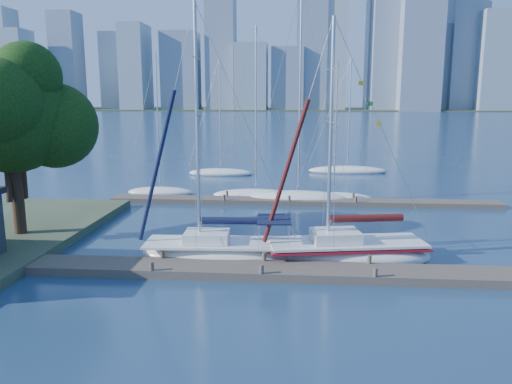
{
  "coord_description": "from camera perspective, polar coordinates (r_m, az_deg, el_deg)",
  "views": [
    {
      "loc": [
        1.45,
        -22.03,
        8.14
      ],
      "look_at": [
        -0.64,
        4.0,
        3.17
      ],
      "focal_mm": 35.0,
      "sensor_mm": 36.0,
      "label": 1
    }
  ],
  "objects": [
    {
      "name": "bg_boat_1",
      "position": [
        41.02,
        -0.02,
        -0.28
      ],
      "size": [
        7.39,
        3.93,
        13.95
      ],
      "rotation": [
        0.0,
        0.0,
        -0.27
      ],
      "color": "white",
      "rests_on": "ground"
    },
    {
      "name": "bg_boat_3",
      "position": [
        40.42,
        8.87,
        -0.63
      ],
      "size": [
        6.44,
        3.31,
        11.12
      ],
      "rotation": [
        0.0,
        0.0,
        -0.23
      ],
      "color": "white",
      "rests_on": "ground"
    },
    {
      "name": "ground",
      "position": [
        23.53,
        0.79,
        -9.45
      ],
      "size": [
        700.0,
        700.0,
        0.0
      ],
      "primitive_type": "plane",
      "color": "navy",
      "rests_on": "ground"
    },
    {
      "name": "bg_boat_0",
      "position": [
        43.19,
        -10.87,
        0.05
      ],
      "size": [
        5.91,
        3.28,
        11.97
      ],
      "rotation": [
        0.0,
        0.0,
        0.26
      ],
      "color": "white",
      "rests_on": "ground"
    },
    {
      "name": "sailboat_maroon",
      "position": [
        25.72,
        10.28,
        -5.62
      ],
      "size": [
        8.74,
        4.14,
        12.44
      ],
      "rotation": [
        0.0,
        0.0,
        0.17
      ],
      "color": "white",
      "rests_on": "ground"
    },
    {
      "name": "bg_boat_2",
      "position": [
        39.71,
        4.85,
        -0.61
      ],
      "size": [
        8.06,
        3.16,
        16.57
      ],
      "rotation": [
        0.0,
        0.0,
        0.08
      ],
      "color": "white",
      "rests_on": "ground"
    },
    {
      "name": "far_dock",
      "position": [
        38.86,
        5.31,
        -1.08
      ],
      "size": [
        30.0,
        1.8,
        0.36
      ],
      "primitive_type": "cube",
      "color": "#493E35",
      "rests_on": "ground"
    },
    {
      "name": "sailboat_navy",
      "position": [
        25.43,
        -4.39,
        -5.4
      ],
      "size": [
        8.02,
        2.95,
        13.1
      ],
      "rotation": [
        0.0,
        0.0,
        0.05
      ],
      "color": "white",
      "rests_on": "ground"
    },
    {
      "name": "tree",
      "position": [
        30.68,
        -26.24,
        8.22
      ],
      "size": [
        8.6,
        7.83,
        11.06
      ],
      "color": "#311E15",
      "rests_on": "ground"
    },
    {
      "name": "skyline",
      "position": [
        314.36,
        9.03,
        15.88
      ],
      "size": [
        503.52,
        51.31,
        120.28
      ],
      "color": "#8299A7",
      "rests_on": "ground"
    },
    {
      "name": "bg_boat_7",
      "position": [
        55.56,
        10.41,
        2.45
      ],
      "size": [
        8.78,
        3.76,
        12.65
      ],
      "rotation": [
        0.0,
        0.0,
        -0.18
      ],
      "color": "white",
      "rests_on": "ground"
    },
    {
      "name": "bg_boat_6",
      "position": [
        53.21,
        -4.05,
        2.23
      ],
      "size": [
        7.15,
        3.79,
        12.43
      ],
      "rotation": [
        0.0,
        0.0,
        0.26
      ],
      "color": "white",
      "rests_on": "ground"
    },
    {
      "name": "near_dock",
      "position": [
        23.47,
        0.79,
        -8.99
      ],
      "size": [
        26.0,
        2.0,
        0.4
      ],
      "primitive_type": "cube",
      "color": "#493E35",
      "rests_on": "ground"
    },
    {
      "name": "far_shore",
      "position": [
        342.13,
        4.4,
        9.39
      ],
      "size": [
        800.0,
        100.0,
        1.5
      ],
      "primitive_type": "cube",
      "color": "#38472D",
      "rests_on": "ground"
    }
  ]
}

